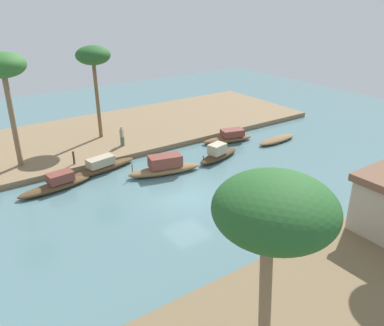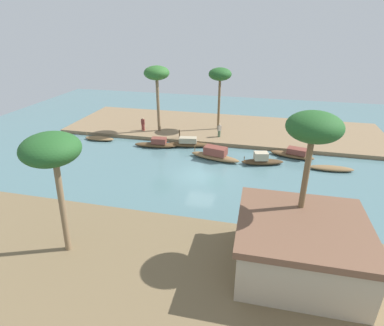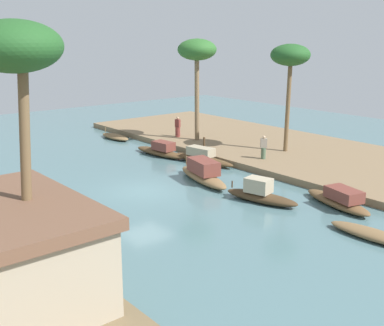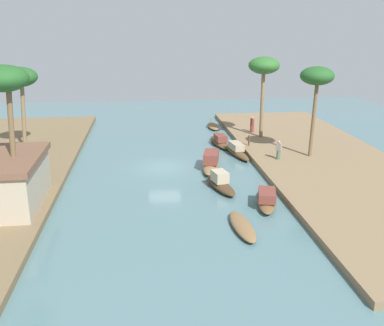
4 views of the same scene
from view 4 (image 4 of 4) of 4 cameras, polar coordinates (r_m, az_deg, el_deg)
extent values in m
plane|color=slate|center=(33.98, -3.67, -0.55)|extent=(63.65, 63.65, 0.00)
cube|color=#846B4C|center=(36.80, 16.81, 0.48)|extent=(37.85, 11.46, 0.41)
ellipsoid|color=brown|center=(40.35, 3.62, 2.74)|extent=(4.74, 1.56, 0.46)
cube|color=brown|center=(39.87, 3.79, 3.33)|extent=(1.63, 1.07, 0.59)
ellipsoid|color=#47331E|center=(29.37, 3.82, -3.02)|extent=(4.12, 1.99, 0.49)
cube|color=tan|center=(29.32, 3.70, -1.77)|extent=(1.43, 1.16, 0.73)
cylinder|color=#47331E|center=(30.75, 2.52, -1.28)|extent=(0.07, 0.07, 0.36)
ellipsoid|color=brown|center=(27.35, 9.81, -4.87)|extent=(4.43, 2.14, 0.48)
cube|color=brown|center=(26.78, 9.90, -4.18)|extent=(1.99, 1.43, 0.55)
ellipsoid|color=brown|center=(37.21, 5.91, 1.42)|extent=(5.16, 1.72, 0.49)
cube|color=tan|center=(37.17, 5.87, 2.25)|extent=(1.97, 1.12, 0.57)
ellipsoid|color=brown|center=(47.14, 2.82, 4.89)|extent=(3.51, 1.18, 0.38)
cylinder|color=brown|center=(48.54, 2.52, 5.72)|extent=(0.07, 0.07, 0.45)
ellipsoid|color=brown|center=(33.63, 2.53, -0.23)|extent=(5.14, 2.27, 0.55)
cube|color=brown|center=(33.39, 2.54, 0.82)|extent=(2.35, 1.55, 0.77)
cylinder|color=brown|center=(35.59, 2.81, 1.62)|extent=(0.07, 0.07, 0.56)
ellipsoid|color=brown|center=(23.87, 6.67, -8.29)|extent=(3.96, 1.24, 0.40)
cylinder|color=#4C664C|center=(35.16, 11.35, 1.09)|extent=(0.44, 0.44, 0.74)
cube|color=gray|center=(34.98, 11.42, 2.14)|extent=(0.44, 0.46, 0.59)
sphere|color=tan|center=(34.87, 11.46, 2.77)|extent=(0.20, 0.20, 0.20)
cylinder|color=brown|center=(43.77, 7.94, 4.55)|extent=(0.46, 0.46, 0.77)
cube|color=brown|center=(43.62, 7.98, 5.43)|extent=(0.45, 0.31, 0.61)
sphere|color=tan|center=(43.54, 8.00, 5.96)|extent=(0.21, 0.21, 0.21)
cylinder|color=#4C3823|center=(38.73, 7.54, 2.97)|extent=(0.14, 0.14, 0.93)
cylinder|color=brown|center=(36.02, 15.75, 5.47)|extent=(0.29, 0.39, 5.98)
ellipsoid|color=#235623|center=(35.49, 16.23, 11.02)|extent=(2.63, 2.63, 1.45)
cylinder|color=#7F6647|center=(41.56, 9.26, 7.59)|extent=(0.34, 0.39, 6.17)
ellipsoid|color=#2D6628|center=(41.09, 9.51, 12.62)|extent=(2.87, 2.87, 1.58)
cylinder|color=brown|center=(26.89, -22.62, 1.78)|extent=(0.31, 0.68, 6.92)
ellipsoid|color=#235623|center=(26.18, -23.65, 10.22)|extent=(2.70, 2.70, 1.48)
cylinder|color=#7F6647|center=(39.66, -21.39, 5.68)|extent=(0.33, 0.70, 5.57)
ellipsoid|color=#235623|center=(39.17, -21.95, 10.52)|extent=(3.03, 3.03, 1.67)
camera|label=1|loc=(46.51, -27.43, 16.59)|focal=36.72mm
camera|label=2|loc=(35.57, -48.31, 15.04)|focal=29.16mm
camera|label=3|loc=(16.92, -54.80, 1.81)|focal=46.27mm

